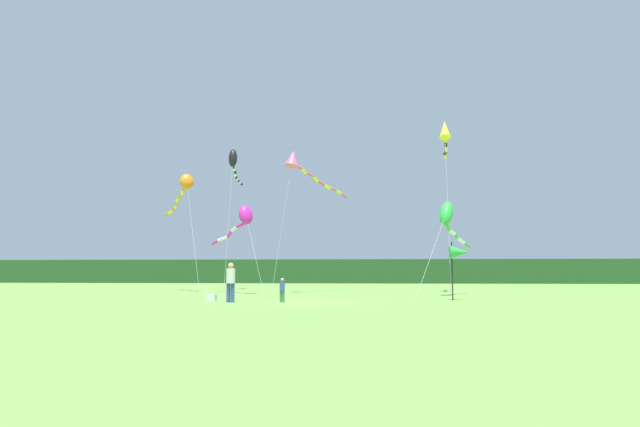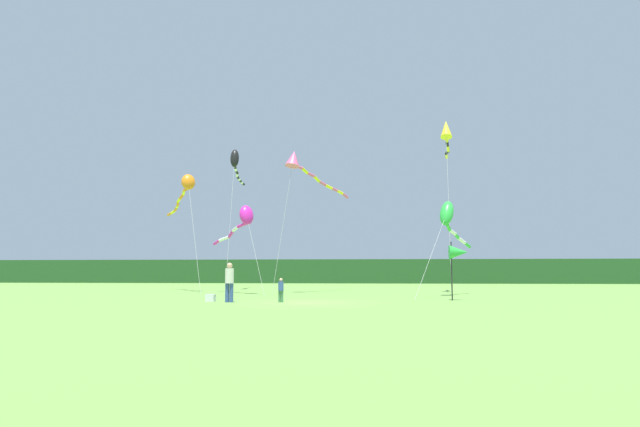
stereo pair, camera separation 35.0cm
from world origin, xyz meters
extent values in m
plane|color=#6B9E42|center=(0.00, 0.00, 0.00)|extent=(120.00, 120.00, 0.00)
cube|color=#234C23|center=(0.00, 45.00, 1.46)|extent=(108.00, 3.99, 2.92)
cylinder|color=#334C8C|center=(-3.63, -0.21, 0.43)|extent=(0.18, 0.18, 0.87)
cylinder|color=#334C8C|center=(-3.43, -0.21, 0.43)|extent=(0.18, 0.18, 0.87)
cylinder|color=silver|center=(-3.53, -0.21, 1.21)|extent=(0.40, 0.40, 0.69)
sphere|color=tan|center=(-3.53, -0.21, 1.68)|extent=(0.25, 0.25, 0.25)
cylinder|color=#3F724C|center=(-1.24, 0.05, 0.26)|extent=(0.11, 0.11, 0.53)
cylinder|color=#3F724C|center=(-1.12, 0.05, 0.26)|extent=(0.11, 0.11, 0.53)
cylinder|color=#334C8C|center=(-1.18, 0.05, 0.74)|extent=(0.24, 0.24, 0.42)
sphere|color=tan|center=(-1.18, 0.05, 1.03)|extent=(0.15, 0.15, 0.15)
cube|color=silver|center=(-4.57, 0.35, 0.17)|extent=(0.40, 0.43, 0.34)
cylinder|color=black|center=(6.86, 2.60, 1.43)|extent=(0.06, 0.06, 2.87)
cone|color=green|center=(7.21, 2.60, 2.35)|extent=(0.90, 0.70, 0.70)
cylinder|color=#B2B2B2|center=(-8.93, 10.69, 3.84)|extent=(2.16, 3.33, 7.69)
ellipsoid|color=orange|center=(-9.99, 12.34, 7.68)|extent=(1.38, 1.40, 1.31)
cylinder|color=orange|center=(-10.22, 12.57, 7.19)|extent=(0.61, 0.61, 0.27)
cylinder|color=yellow|center=(-10.57, 13.09, 7.06)|extent=(0.46, 0.72, 0.38)
cylinder|color=orange|center=(-10.90, 13.63, 6.86)|extent=(0.60, 0.67, 0.40)
cylinder|color=yellow|center=(-11.28, 14.14, 6.66)|extent=(0.56, 0.69, 0.38)
cylinder|color=orange|center=(-11.58, 14.70, 6.47)|extent=(0.45, 0.72, 0.39)
cylinder|color=yellow|center=(-11.84, 15.29, 6.32)|extent=(0.47, 0.69, 0.30)
cylinder|color=orange|center=(-12.15, 15.85, 6.18)|extent=(0.53, 0.70, 0.37)
cylinder|color=yellow|center=(-12.54, 16.35, 6.02)|extent=(0.63, 0.62, 0.34)
cylinder|color=orange|center=(-12.99, 16.81, 5.90)|extent=(0.61, 0.62, 0.30)
cylinder|color=#B2B2B2|center=(-7.63, 14.95, 5.11)|extent=(0.43, 3.54, 10.22)
ellipsoid|color=black|center=(-7.84, 16.71, 10.21)|extent=(0.77, 1.00, 1.57)
cylinder|color=black|center=(-7.86, 16.93, 9.58)|extent=(0.26, 0.51, 0.29)
cylinder|color=white|center=(-7.92, 17.38, 9.47)|extent=(0.27, 0.52, 0.31)
cylinder|color=black|center=(-7.95, 17.83, 9.34)|extent=(0.20, 0.52, 0.34)
cylinder|color=white|center=(-8.02, 18.27, 9.19)|extent=(0.35, 0.55, 0.34)
cylinder|color=black|center=(-8.09, 18.71, 9.07)|extent=(0.20, 0.50, 0.29)
cylinder|color=white|center=(-8.10, 19.16, 8.99)|extent=(0.21, 0.48, 0.25)
cylinder|color=black|center=(-8.10, 19.62, 8.93)|extent=(0.20, 0.49, 0.27)
cylinder|color=white|center=(-8.11, 20.07, 8.86)|extent=(0.20, 0.48, 0.26)
cylinder|color=black|center=(-8.09, 20.52, 8.81)|extent=(0.24, 0.49, 0.24)
cylinder|color=#B2B2B2|center=(-2.80, 9.94, 4.44)|extent=(1.04, 1.76, 8.89)
cone|color=#E5598C|center=(-2.30, 10.81, 8.89)|extent=(1.44, 1.52, 1.26)
cylinder|color=#E5598C|center=(-2.04, 11.10, 8.39)|extent=(0.68, 0.73, 0.33)
cylinder|color=yellow|center=(-1.66, 11.75, 8.23)|extent=(0.45, 0.84, 0.38)
cylinder|color=#E5598C|center=(-1.34, 12.44, 8.07)|extent=(0.59, 0.79, 0.33)
cylinder|color=yellow|center=(-1.00, 13.12, 7.88)|extent=(0.49, 0.84, 0.44)
cylinder|color=#E5598C|center=(-0.67, 13.81, 7.67)|extent=(0.57, 0.80, 0.37)
cylinder|color=yellow|center=(-0.28, 14.47, 7.51)|extent=(0.59, 0.79, 0.34)
cylinder|color=#E5598C|center=(0.08, 15.15, 7.40)|extent=(0.52, 0.80, 0.28)
cylinder|color=yellow|center=(0.43, 15.83, 7.30)|extent=(0.55, 0.80, 0.32)
cylinder|color=#E5598C|center=(0.78, 16.52, 7.13)|extent=(0.55, 0.83, 0.42)
cylinder|color=#B2B2B2|center=(7.76, 10.66, 5.55)|extent=(0.39, 4.00, 11.10)
cone|color=yellow|center=(7.94, 12.65, 11.09)|extent=(0.88, 1.24, 1.49)
cylinder|color=yellow|center=(8.00, 12.98, 10.48)|extent=(0.32, 0.76, 0.38)
cylinder|color=black|center=(8.12, 13.65, 10.30)|extent=(0.32, 0.75, 0.36)
cylinder|color=yellow|center=(8.24, 14.32, 10.10)|extent=(0.34, 0.77, 0.42)
cylinder|color=black|center=(8.26, 14.99, 9.95)|extent=(0.27, 0.72, 0.27)
cylinder|color=yellow|center=(8.28, 15.67, 9.84)|extent=(0.31, 0.75, 0.35)
cylinder|color=#B2B2B2|center=(-4.17, 7.98, 2.48)|extent=(1.62, 1.90, 4.96)
ellipsoid|color=#E026B2|center=(-4.96, 8.91, 4.95)|extent=(1.35, 1.36, 1.42)
cylinder|color=#E026B2|center=(-5.33, 9.32, 4.36)|extent=(0.90, 0.97, 0.36)
cylinder|color=white|center=(-5.98, 10.20, 4.19)|extent=(0.76, 1.07, 0.37)
cylinder|color=#E026B2|center=(-6.53, 11.16, 3.93)|extent=(0.73, 1.12, 0.54)
cylinder|color=white|center=(-7.22, 11.98, 3.65)|extent=(1.01, 0.87, 0.40)
cylinder|color=#E026B2|center=(-7.97, 12.78, 3.46)|extent=(0.82, 1.04, 0.39)
cylinder|color=#B2B2B2|center=(6.16, 5.19, 2.40)|extent=(2.23, 4.72, 4.81)
ellipsoid|color=green|center=(7.26, 7.54, 4.79)|extent=(1.29, 1.59, 1.76)
cylinder|color=green|center=(7.38, 7.93, 4.01)|extent=(0.45, 0.91, 0.46)
cylinder|color=white|center=(7.70, 8.69, 3.78)|extent=(0.60, 0.86, 0.39)
cylinder|color=green|center=(8.04, 9.44, 3.58)|extent=(0.48, 0.89, 0.38)
cylinder|color=white|center=(8.43, 10.16, 3.35)|extent=(0.70, 0.83, 0.48)
cylinder|color=green|center=(8.88, 10.85, 3.10)|extent=(0.60, 0.86, 0.41)
camera|label=1|loc=(3.03, -25.86, 1.39)|focal=31.81mm
camera|label=2|loc=(3.38, -25.82, 1.39)|focal=31.81mm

